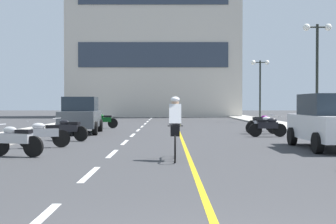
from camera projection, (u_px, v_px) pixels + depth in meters
name	position (u px, v px, depth m)	size (l,w,h in m)	color
ground_plane	(172.00, 131.00, 24.87)	(140.00, 140.00, 0.00)	#38383A
curb_left	(52.00, 127.00, 27.84)	(2.40, 72.00, 0.12)	#B7B2A8
curb_right	(291.00, 127.00, 27.90)	(2.40, 72.00, 0.12)	#B7B2A8
lane_dash_0	(34.00, 223.00, 5.87)	(0.14, 2.20, 0.01)	silver
lane_dash_1	(88.00, 174.00, 9.87)	(0.14, 2.20, 0.01)	silver
lane_dash_2	(110.00, 154.00, 13.86)	(0.14, 2.20, 0.01)	silver
lane_dash_3	(123.00, 142.00, 17.86)	(0.14, 2.20, 0.01)	silver
lane_dash_4	(131.00, 135.00, 21.86)	(0.14, 2.20, 0.01)	silver
lane_dash_5	(136.00, 130.00, 25.86)	(0.14, 2.20, 0.01)	silver
lane_dash_6	(140.00, 127.00, 29.86)	(0.14, 2.20, 0.01)	silver
lane_dash_7	(143.00, 124.00, 33.86)	(0.14, 2.20, 0.01)	silver
lane_dash_8	(146.00, 122.00, 37.86)	(0.14, 2.20, 0.01)	silver
lane_dash_9	(148.00, 120.00, 41.86)	(0.14, 2.20, 0.01)	silver
lane_dash_10	(149.00, 118.00, 45.86)	(0.14, 2.20, 0.01)	silver
lane_dash_11	(151.00, 117.00, 49.86)	(0.14, 2.20, 0.01)	silver
centre_line_yellow	(176.00, 128.00, 27.87)	(0.12, 66.00, 0.01)	gold
office_building	(152.00, 19.00, 51.85)	(18.77, 6.53, 21.95)	beige
street_lamp_mid	(315.00, 53.00, 23.60)	(1.46, 0.36, 5.43)	black
street_lamp_far	(258.00, 76.00, 37.01)	(1.46, 0.36, 4.82)	black
parked_car_near	(327.00, 121.00, 15.29)	(1.93, 4.21, 1.82)	black
parked_car_mid	(79.00, 115.00, 23.19)	(2.12, 4.29, 1.82)	black
motorcycle_3	(14.00, 140.00, 13.11)	(1.66, 0.73, 0.92)	black
motorcycle_4	(42.00, 134.00, 15.64)	(1.63, 0.81, 0.92)	black
motorcycle_5	(67.00, 129.00, 18.54)	(1.64, 0.79, 0.92)	black
motorcycle_6	(266.00, 126.00, 20.80)	(1.70, 0.60, 0.92)	black
motorcycle_7	(261.00, 124.00, 22.72)	(1.70, 0.60, 0.92)	black
motorcycle_8	(260.00, 122.00, 24.87)	(1.65, 0.76, 0.92)	black
motorcycle_9	(102.00, 120.00, 27.83)	(1.70, 0.60, 0.92)	black
cyclist_rider	(173.00, 127.00, 12.32)	(0.42, 1.77, 1.71)	black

